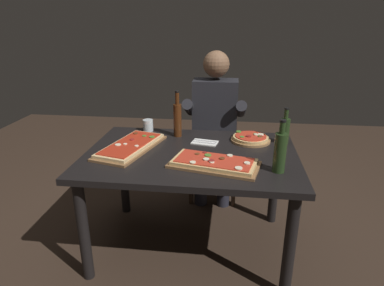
{
  "coord_description": "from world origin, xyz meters",
  "views": [
    {
      "loc": [
        0.26,
        -2.05,
        1.59
      ],
      "look_at": [
        0.0,
        0.05,
        0.79
      ],
      "focal_mm": 31.37,
      "sensor_mm": 36.0,
      "label": 1
    }
  ],
  "objects_px": {
    "oil_bottle_amber": "(285,130)",
    "pizza_rectangular_left": "(131,146)",
    "pizza_round_far": "(251,138)",
    "seated_diner": "(215,121)",
    "wine_bottle_dark": "(177,118)",
    "dining_table": "(191,166)",
    "vinegar_bottle_green": "(280,151)",
    "tumbler_near_camera": "(148,125)",
    "pizza_rectangular_front": "(214,163)",
    "diner_chair": "(215,144)"
  },
  "relations": [
    {
      "from": "wine_bottle_dark",
      "to": "pizza_round_far",
      "type": "bearing_deg",
      "value": -4.72
    },
    {
      "from": "oil_bottle_amber",
      "to": "tumbler_near_camera",
      "type": "distance_m",
      "value": 1.04
    },
    {
      "from": "dining_table",
      "to": "pizza_rectangular_front",
      "type": "xyz_separation_m",
      "value": [
        0.17,
        -0.19,
        0.12
      ]
    },
    {
      "from": "pizza_rectangular_left",
      "to": "vinegar_bottle_green",
      "type": "xyz_separation_m",
      "value": [
        0.96,
        -0.24,
        0.11
      ]
    },
    {
      "from": "dining_table",
      "to": "seated_diner",
      "type": "bearing_deg",
      "value": 81.24
    },
    {
      "from": "pizza_rectangular_left",
      "to": "oil_bottle_amber",
      "type": "height_order",
      "value": "oil_bottle_amber"
    },
    {
      "from": "pizza_rectangular_left",
      "to": "vinegar_bottle_green",
      "type": "distance_m",
      "value": 1.0
    },
    {
      "from": "pizza_rectangular_front",
      "to": "vinegar_bottle_green",
      "type": "relative_size",
      "value": 1.84
    },
    {
      "from": "oil_bottle_amber",
      "to": "vinegar_bottle_green",
      "type": "bearing_deg",
      "value": -100.89
    },
    {
      "from": "pizza_rectangular_left",
      "to": "tumbler_near_camera",
      "type": "relative_size",
      "value": 6.91
    },
    {
      "from": "pizza_round_far",
      "to": "seated_diner",
      "type": "relative_size",
      "value": 0.21
    },
    {
      "from": "diner_chair",
      "to": "pizza_rectangular_front",
      "type": "bearing_deg",
      "value": -87.17
    },
    {
      "from": "tumbler_near_camera",
      "to": "diner_chair",
      "type": "height_order",
      "value": "diner_chair"
    },
    {
      "from": "pizza_rectangular_front",
      "to": "wine_bottle_dark",
      "type": "xyz_separation_m",
      "value": [
        -0.31,
        0.51,
        0.12
      ]
    },
    {
      "from": "oil_bottle_amber",
      "to": "pizza_rectangular_left",
      "type": "bearing_deg",
      "value": -167.3
    },
    {
      "from": "pizza_round_far",
      "to": "wine_bottle_dark",
      "type": "distance_m",
      "value": 0.56
    },
    {
      "from": "pizza_rectangular_left",
      "to": "diner_chair",
      "type": "height_order",
      "value": "diner_chair"
    },
    {
      "from": "oil_bottle_amber",
      "to": "vinegar_bottle_green",
      "type": "relative_size",
      "value": 0.83
    },
    {
      "from": "pizza_rectangular_left",
      "to": "tumbler_near_camera",
      "type": "bearing_deg",
      "value": 86.29
    },
    {
      "from": "pizza_round_far",
      "to": "diner_chair",
      "type": "height_order",
      "value": "diner_chair"
    },
    {
      "from": "tumbler_near_camera",
      "to": "pizza_rectangular_front",
      "type": "bearing_deg",
      "value": -47.28
    },
    {
      "from": "pizza_round_far",
      "to": "wine_bottle_dark",
      "type": "xyz_separation_m",
      "value": [
        -0.54,
        0.04,
        0.12
      ]
    },
    {
      "from": "pizza_rectangular_left",
      "to": "vinegar_bottle_green",
      "type": "bearing_deg",
      "value": -14.3
    },
    {
      "from": "pizza_rectangular_left",
      "to": "seated_diner",
      "type": "relative_size",
      "value": 0.47
    },
    {
      "from": "dining_table",
      "to": "pizza_round_far",
      "type": "relative_size",
      "value": 4.92
    },
    {
      "from": "dining_table",
      "to": "pizza_rectangular_left",
      "type": "bearing_deg",
      "value": 177.27
    },
    {
      "from": "tumbler_near_camera",
      "to": "pizza_round_far",
      "type": "bearing_deg",
      "value": -9.87
    },
    {
      "from": "pizza_round_far",
      "to": "tumbler_near_camera",
      "type": "relative_size",
      "value": 3.14
    },
    {
      "from": "tumbler_near_camera",
      "to": "diner_chair",
      "type": "xyz_separation_m",
      "value": [
        0.51,
        0.44,
        -0.3
      ]
    },
    {
      "from": "wine_bottle_dark",
      "to": "diner_chair",
      "type": "bearing_deg",
      "value": 64.6
    },
    {
      "from": "pizza_rectangular_left",
      "to": "tumbler_near_camera",
      "type": "height_order",
      "value": "tumbler_near_camera"
    },
    {
      "from": "seated_diner",
      "to": "pizza_round_far",
      "type": "bearing_deg",
      "value": -58.02
    },
    {
      "from": "vinegar_bottle_green",
      "to": "diner_chair",
      "type": "distance_m",
      "value": 1.22
    },
    {
      "from": "dining_table",
      "to": "oil_bottle_amber",
      "type": "height_order",
      "value": "oil_bottle_amber"
    },
    {
      "from": "pizza_round_far",
      "to": "vinegar_bottle_green",
      "type": "height_order",
      "value": "vinegar_bottle_green"
    },
    {
      "from": "pizza_rectangular_front",
      "to": "tumbler_near_camera",
      "type": "xyz_separation_m",
      "value": [
        -0.56,
        0.6,
        0.03
      ]
    },
    {
      "from": "dining_table",
      "to": "vinegar_bottle_green",
      "type": "relative_size",
      "value": 4.45
    },
    {
      "from": "pizza_rectangular_left",
      "to": "pizza_round_far",
      "type": "height_order",
      "value": "same"
    },
    {
      "from": "pizza_round_far",
      "to": "seated_diner",
      "type": "height_order",
      "value": "seated_diner"
    },
    {
      "from": "vinegar_bottle_green",
      "to": "tumbler_near_camera",
      "type": "relative_size",
      "value": 3.47
    },
    {
      "from": "dining_table",
      "to": "oil_bottle_amber",
      "type": "distance_m",
      "value": 0.71
    },
    {
      "from": "diner_chair",
      "to": "oil_bottle_amber",
      "type": "bearing_deg",
      "value": -49.02
    },
    {
      "from": "pizza_rectangular_left",
      "to": "pizza_round_far",
      "type": "xyz_separation_m",
      "value": [
        0.82,
        0.25,
        0.0
      ]
    },
    {
      "from": "wine_bottle_dark",
      "to": "oil_bottle_amber",
      "type": "relative_size",
      "value": 1.33
    },
    {
      "from": "pizza_rectangular_front",
      "to": "wine_bottle_dark",
      "type": "height_order",
      "value": "wine_bottle_dark"
    },
    {
      "from": "pizza_rectangular_left",
      "to": "pizza_round_far",
      "type": "distance_m",
      "value": 0.86
    },
    {
      "from": "pizza_rectangular_left",
      "to": "oil_bottle_amber",
      "type": "xyz_separation_m",
      "value": [
        1.05,
        0.24,
        0.08
      ]
    },
    {
      "from": "dining_table",
      "to": "seated_diner",
      "type": "height_order",
      "value": "seated_diner"
    },
    {
      "from": "dining_table",
      "to": "pizza_rectangular_left",
      "type": "relative_size",
      "value": 2.24
    },
    {
      "from": "oil_bottle_amber",
      "to": "wine_bottle_dark",
      "type": "bearing_deg",
      "value": 175.47
    }
  ]
}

